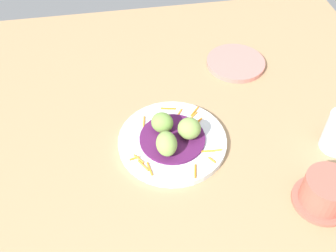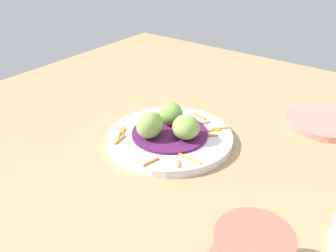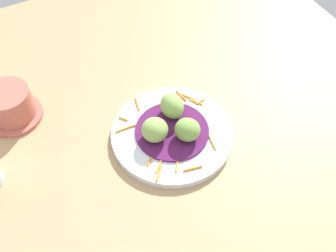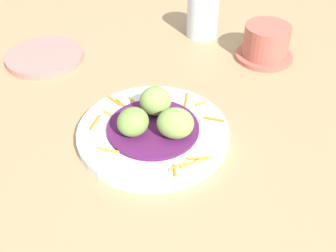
{
  "view_description": "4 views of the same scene",
  "coord_description": "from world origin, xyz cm",
  "px_view_note": "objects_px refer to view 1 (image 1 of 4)",
  "views": [
    {
      "loc": [
        55.02,
        -13.2,
        67.85
      ],
      "look_at": [
        -1.31,
        -3.7,
        6.29
      ],
      "focal_mm": 43.17,
      "sensor_mm": 36.0,
      "label": 1
    },
    {
      "loc": [
        47.8,
        32.33,
        38.24
      ],
      "look_at": [
        -0.04,
        -3.41,
        5.06
      ],
      "focal_mm": 40.25,
      "sensor_mm": 36.0,
      "label": 2
    },
    {
      "loc": [
        -42.17,
        19.85,
        66.21
      ],
      "look_at": [
        0.52,
        -2.4,
        4.95
      ],
      "focal_mm": 44.95,
      "sensor_mm": 36.0,
      "label": 3
    },
    {
      "loc": [
        6.48,
        -49.66,
        43.53
      ],
      "look_at": [
        2.41,
        -4.69,
        5.71
      ],
      "focal_mm": 43.88,
      "sensor_mm": 36.0,
      "label": 4
    }
  ],
  "objects_px": {
    "main_plate": "(173,143)",
    "terracotta_bowl": "(325,192)",
    "guac_scoop_center": "(167,144)",
    "guac_scoop_right": "(190,130)",
    "guac_scoop_left": "(162,123)",
    "side_plate_small": "(236,63)"
  },
  "relations": [
    {
      "from": "guac_scoop_right",
      "to": "terracotta_bowl",
      "type": "relative_size",
      "value": 0.44
    },
    {
      "from": "guac_scoop_center",
      "to": "guac_scoop_right",
      "type": "bearing_deg",
      "value": 119.21
    },
    {
      "from": "guac_scoop_center",
      "to": "guac_scoop_right",
      "type": "xyz_separation_m",
      "value": [
        -0.03,
        0.05,
        -0.0
      ]
    },
    {
      "from": "main_plate",
      "to": "terracotta_bowl",
      "type": "height_order",
      "value": "terracotta_bowl"
    },
    {
      "from": "guac_scoop_right",
      "to": "terracotta_bowl",
      "type": "distance_m",
      "value": 0.28
    },
    {
      "from": "terracotta_bowl",
      "to": "guac_scoop_right",
      "type": "bearing_deg",
      "value": -130.23
    },
    {
      "from": "guac_scoop_center",
      "to": "side_plate_small",
      "type": "bearing_deg",
      "value": 140.26
    },
    {
      "from": "main_plate",
      "to": "side_plate_small",
      "type": "height_order",
      "value": "main_plate"
    },
    {
      "from": "guac_scoop_center",
      "to": "main_plate",
      "type": "bearing_deg",
      "value": 149.21
    },
    {
      "from": "guac_scoop_right",
      "to": "side_plate_small",
      "type": "xyz_separation_m",
      "value": [
        -0.24,
        0.17,
        -0.04
      ]
    },
    {
      "from": "main_plate",
      "to": "guac_scoop_center",
      "type": "distance_m",
      "value": 0.05
    },
    {
      "from": "main_plate",
      "to": "guac_scoop_right",
      "type": "height_order",
      "value": "guac_scoop_right"
    },
    {
      "from": "guac_scoop_center",
      "to": "side_plate_small",
      "type": "height_order",
      "value": "guac_scoop_center"
    },
    {
      "from": "main_plate",
      "to": "guac_scoop_center",
      "type": "relative_size",
      "value": 4.33
    },
    {
      "from": "guac_scoop_left",
      "to": "guac_scoop_center",
      "type": "height_order",
      "value": "guac_scoop_center"
    },
    {
      "from": "side_plate_small",
      "to": "terracotta_bowl",
      "type": "xyz_separation_m",
      "value": [
        0.43,
        0.04,
        0.03
      ]
    },
    {
      "from": "main_plate",
      "to": "terracotta_bowl",
      "type": "relative_size",
      "value": 2.09
    },
    {
      "from": "guac_scoop_left",
      "to": "terracotta_bowl",
      "type": "height_order",
      "value": "terracotta_bowl"
    },
    {
      "from": "guac_scoop_left",
      "to": "terracotta_bowl",
      "type": "relative_size",
      "value": 0.43
    },
    {
      "from": "main_plate",
      "to": "guac_scoop_right",
      "type": "xyz_separation_m",
      "value": [
        0.0,
        0.04,
        0.03
      ]
    },
    {
      "from": "guac_scoop_center",
      "to": "side_plate_small",
      "type": "xyz_separation_m",
      "value": [
        -0.27,
        0.23,
        -0.04
      ]
    },
    {
      "from": "guac_scoop_right",
      "to": "guac_scoop_left",
      "type": "bearing_deg",
      "value": -120.79
    }
  ]
}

